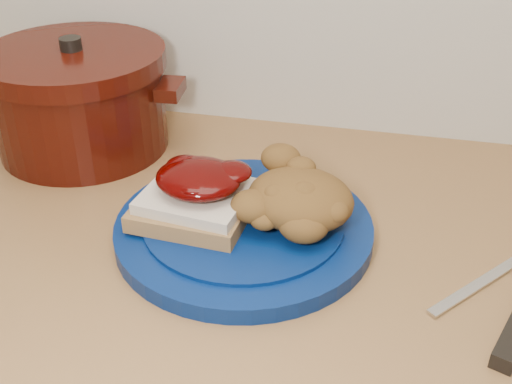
% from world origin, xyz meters
% --- Properties ---
extents(plate, '(0.35, 0.35, 0.02)m').
position_xyz_m(plate, '(-0.03, 1.49, 0.91)').
color(plate, '#051C53').
rests_on(plate, wood_countertop).
extents(sandwich, '(0.14, 0.12, 0.06)m').
position_xyz_m(sandwich, '(-0.08, 1.49, 0.95)').
color(sandwich, olive).
rests_on(sandwich, plate).
extents(stuffing_mound, '(0.14, 0.13, 0.06)m').
position_xyz_m(stuffing_mound, '(0.04, 1.50, 0.95)').
color(stuffing_mound, brown).
rests_on(stuffing_mound, plate).
extents(butter_knife, '(0.11, 0.13, 0.00)m').
position_xyz_m(butter_knife, '(0.24, 1.46, 0.90)').
color(butter_knife, silver).
rests_on(butter_knife, wood_countertop).
extents(dutch_oven, '(0.30, 0.27, 0.16)m').
position_xyz_m(dutch_oven, '(-0.31, 1.66, 0.97)').
color(dutch_oven, '#320A05').
rests_on(dutch_oven, wood_countertop).
extents(pepper_grinder, '(0.07, 0.07, 0.13)m').
position_xyz_m(pepper_grinder, '(-0.34, 1.66, 0.97)').
color(pepper_grinder, black).
rests_on(pepper_grinder, wood_countertop).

